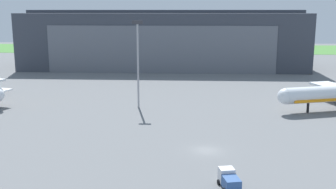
% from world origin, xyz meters
% --- Properties ---
extents(ground_plane, '(440.00, 440.00, 0.00)m').
position_xyz_m(ground_plane, '(0.00, 0.00, 0.00)').
color(ground_plane, slate).
extents(grass_field_strip, '(440.00, 56.00, 0.08)m').
position_xyz_m(grass_field_strip, '(0.00, 176.77, 0.04)').
color(grass_field_strip, '#49823A').
rests_on(grass_field_strip, ground_plane).
extents(maintenance_hangar, '(107.40, 35.72, 22.41)m').
position_xyz_m(maintenance_hangar, '(-13.55, 99.43, 10.74)').
color(maintenance_hangar, '#383D47').
rests_on(maintenance_hangar, ground_plane).
extents(pushback_tractor, '(2.97, 4.55, 2.22)m').
position_xyz_m(pushback_tractor, '(2.37, -14.05, 1.13)').
color(pushback_tractor, silver).
rests_on(pushback_tractor, ground_plane).
extents(apron_light_mast, '(2.40, 0.50, 20.04)m').
position_xyz_m(apron_light_mast, '(-14.82, 29.06, 11.67)').
color(apron_light_mast, '#99999E').
rests_on(apron_light_mast, ground_plane).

